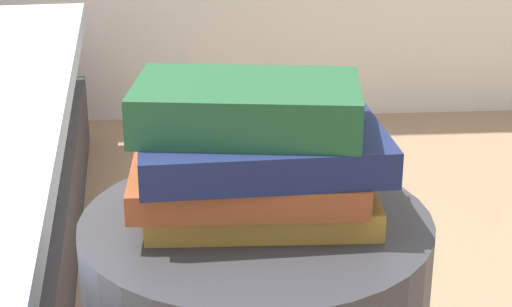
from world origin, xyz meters
name	(u,v)px	position (x,y,z in m)	size (l,w,h in m)	color
book_ochre	(262,202)	(0.01, 0.01, 0.56)	(0.27, 0.16, 0.03)	#B7842D
book_rust	(246,180)	(-0.01, 0.00, 0.60)	(0.27, 0.17, 0.03)	#994723
book_navy	(262,148)	(0.01, 0.00, 0.64)	(0.29, 0.18, 0.04)	#19234C
book_forest	(247,107)	(-0.01, 0.01, 0.69)	(0.26, 0.15, 0.06)	#1E512D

